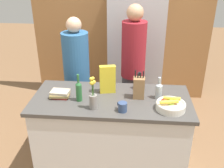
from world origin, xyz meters
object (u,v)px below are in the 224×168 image
bottle_wine (159,90)px  person_at_sink (77,72)px  book_stack (60,94)px  fruit_bowl (170,105)px  person_in_blue (133,64)px  flower_vase (93,97)px  cereal_box (108,79)px  bottle_vinegar (139,82)px  bottle_oil (79,90)px  knife_block (139,88)px  refrigerator (135,49)px  coffee_mug (122,107)px

bottle_wine → person_at_sink: (-0.99, 0.61, -0.10)m
book_stack → person_at_sink: (0.03, 0.68, -0.04)m
fruit_bowl → bottle_wine: (-0.10, 0.22, 0.04)m
book_stack → person_in_blue: person_in_blue is taller
bottle_wine → flower_vase: bearing=-157.4°
cereal_box → bottle_vinegar: cereal_box is taller
fruit_bowl → person_at_sink: 1.37m
cereal_box → bottle_oil: bearing=-142.6°
book_stack → person_at_sink: bearing=87.4°
knife_block → refrigerator: bearing=91.6°
bottle_vinegar → bottle_wine: bearing=-45.3°
flower_vase → cereal_box: (0.10, 0.35, 0.03)m
cereal_box → person_at_sink: (-0.45, 0.53, -0.16)m
refrigerator → fruit_bowl: bearing=-78.0°
knife_block → bottle_oil: 0.61m
flower_vase → book_stack: (-0.38, 0.20, -0.09)m
coffee_mug → knife_block: bearing=61.4°
cereal_box → bottle_vinegar: (0.34, 0.11, -0.07)m
cereal_box → person_in_blue: (0.27, 0.61, -0.06)m
knife_block → cereal_box: 0.35m
knife_block → book_stack: (-0.82, -0.06, -0.08)m
book_stack → bottle_wine: bearing=3.7°
flower_vase → person_in_blue: 1.04m
bottle_vinegar → person_in_blue: (-0.07, 0.50, 0.01)m
person_at_sink → fruit_bowl: bearing=-42.0°
cereal_box → person_at_sink: size_ratio=0.19×
bottle_oil → bottle_vinegar: bottle_oil is taller
coffee_mug → flower_vase: bearing=175.7°
coffee_mug → bottle_wine: (0.36, 0.29, 0.05)m
fruit_bowl → refrigerator: bearing=102.0°
cereal_box → person_in_blue: bearing=66.6°
bottle_oil → person_in_blue: bearing=56.8°
bottle_oil → person_at_sink: 0.76m
refrigerator → person_at_sink: refrigerator is taller
bottle_wine → knife_block: bearing=-178.2°
refrigerator → person_at_sink: size_ratio=1.20×
fruit_bowl → flower_vase: bearing=-176.1°
flower_vase → person_in_blue: (0.37, 0.97, -0.03)m
person_at_sink → coffee_mug: bearing=-59.8°
refrigerator → knife_block: 1.43m
fruit_bowl → person_at_sink: (-1.09, 0.83, -0.05)m
cereal_box → fruit_bowl: bearing=-25.3°
bottle_vinegar → person_at_sink: bearing=152.6°
flower_vase → bottle_wine: flower_vase is taller
fruit_bowl → bottle_wine: size_ratio=1.20×
bottle_wine → person_at_sink: 1.17m
flower_vase → bottle_vinegar: 0.64m
flower_vase → bottle_oil: size_ratio=1.16×
bottle_vinegar → flower_vase: bearing=-133.5°
flower_vase → fruit_bowl: bearing=3.9°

